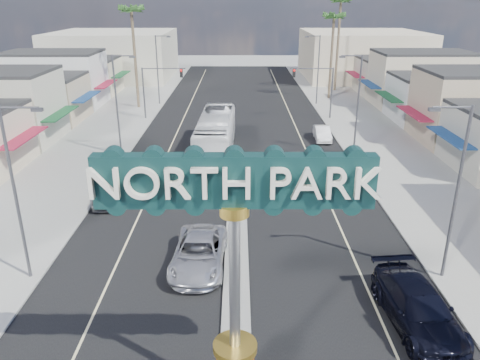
{
  "coord_description": "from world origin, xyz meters",
  "views": [
    {
      "loc": [
        0.14,
        -10.64,
        13.47
      ],
      "look_at": [
        0.19,
        11.95,
        4.65
      ],
      "focal_mm": 35.0,
      "sensor_mm": 36.0,
      "label": 1
    }
  ],
  "objects_px": {
    "traffic_signal_left": "(159,83)",
    "traffic_signal_right": "(317,83)",
    "streetlight_l_mid": "(118,101)",
    "palm_right_far": "(341,6)",
    "gateway_sign": "(235,258)",
    "streetlight_r_mid": "(356,101)",
    "car_parked_left": "(109,191)",
    "suv_left": "(199,253)",
    "suv_right": "(418,307)",
    "streetlight_l_near": "(17,187)",
    "city_bus": "(216,134)",
    "streetlight_l_far": "(159,66)",
    "palm_left_far": "(132,15)",
    "palm_right_mid": "(334,21)",
    "car_parked_right": "(322,133)",
    "streetlight_r_near": "(454,187)",
    "streetlight_r_far": "(317,66)"
  },
  "relations": [
    {
      "from": "traffic_signal_left",
      "to": "traffic_signal_right",
      "type": "xyz_separation_m",
      "value": [
        18.37,
        0.0,
        0.0
      ]
    },
    {
      "from": "streetlight_l_mid",
      "to": "palm_right_far",
      "type": "bearing_deg",
      "value": 51.52
    },
    {
      "from": "gateway_sign",
      "to": "streetlight_l_mid",
      "type": "distance_m",
      "value": 29.91
    },
    {
      "from": "traffic_signal_left",
      "to": "streetlight_r_mid",
      "type": "height_order",
      "value": "streetlight_r_mid"
    },
    {
      "from": "streetlight_r_mid",
      "to": "car_parked_left",
      "type": "height_order",
      "value": "streetlight_r_mid"
    },
    {
      "from": "suv_left",
      "to": "suv_right",
      "type": "xyz_separation_m",
      "value": [
        9.92,
        -4.83,
        0.07
      ]
    },
    {
      "from": "streetlight_l_mid",
      "to": "palm_right_far",
      "type": "xyz_separation_m",
      "value": [
        25.43,
        32.0,
        7.32
      ]
    },
    {
      "from": "streetlight_l_mid",
      "to": "car_parked_left",
      "type": "height_order",
      "value": "streetlight_l_mid"
    },
    {
      "from": "streetlight_l_near",
      "to": "streetlight_r_mid",
      "type": "distance_m",
      "value": 28.9
    },
    {
      "from": "suv_left",
      "to": "city_bus",
      "type": "height_order",
      "value": "city_bus"
    },
    {
      "from": "traffic_signal_left",
      "to": "suv_right",
      "type": "height_order",
      "value": "traffic_signal_left"
    },
    {
      "from": "streetlight_l_far",
      "to": "palm_left_far",
      "type": "distance_m",
      "value": 7.21
    },
    {
      "from": "palm_right_mid",
      "to": "car_parked_right",
      "type": "xyz_separation_m",
      "value": [
        -4.43,
        -20.96,
        -9.9
      ]
    },
    {
      "from": "gateway_sign",
      "to": "streetlight_r_mid",
      "type": "relative_size",
      "value": 1.02
    },
    {
      "from": "gateway_sign",
      "to": "palm_right_mid",
      "type": "distance_m",
      "value": 55.76
    },
    {
      "from": "streetlight_l_near",
      "to": "palm_left_far",
      "type": "bearing_deg",
      "value": 93.67
    },
    {
      "from": "traffic_signal_left",
      "to": "streetlight_r_near",
      "type": "relative_size",
      "value": 0.67
    },
    {
      "from": "streetlight_l_far",
      "to": "city_bus",
      "type": "distance_m",
      "value": 22.88
    },
    {
      "from": "streetlight_l_far",
      "to": "streetlight_r_near",
      "type": "relative_size",
      "value": 1.0
    },
    {
      "from": "streetlight_r_far",
      "to": "suv_right",
      "type": "relative_size",
      "value": 1.46
    },
    {
      "from": "suv_right",
      "to": "palm_right_far",
      "type": "bearing_deg",
      "value": 77.32
    },
    {
      "from": "car_parked_left",
      "to": "car_parked_right",
      "type": "bearing_deg",
      "value": 36.22
    },
    {
      "from": "palm_left_far",
      "to": "palm_right_far",
      "type": "bearing_deg",
      "value": 23.2
    },
    {
      "from": "suv_left",
      "to": "suv_right",
      "type": "relative_size",
      "value": 0.96
    },
    {
      "from": "streetlight_r_near",
      "to": "suv_left",
      "type": "relative_size",
      "value": 1.52
    },
    {
      "from": "palm_left_far",
      "to": "car_parked_left",
      "type": "relative_size",
      "value": 2.8
    },
    {
      "from": "traffic_signal_right",
      "to": "streetlight_l_far",
      "type": "distance_m",
      "value": 21.2
    },
    {
      "from": "car_parked_left",
      "to": "car_parked_right",
      "type": "height_order",
      "value": "car_parked_left"
    },
    {
      "from": "traffic_signal_left",
      "to": "car_parked_right",
      "type": "xyz_separation_m",
      "value": [
        17.75,
        -8.95,
        -3.57
      ]
    },
    {
      "from": "palm_right_mid",
      "to": "city_bus",
      "type": "bearing_deg",
      "value": -120.95
    },
    {
      "from": "palm_right_mid",
      "to": "car_parked_right",
      "type": "distance_m",
      "value": 23.6
    },
    {
      "from": "traffic_signal_left",
      "to": "car_parked_left",
      "type": "xyz_separation_m",
      "value": [
        0.18,
        -24.28,
        -3.48
      ]
    },
    {
      "from": "streetlight_r_mid",
      "to": "suv_right",
      "type": "bearing_deg",
      "value": -96.04
    },
    {
      "from": "traffic_signal_left",
      "to": "streetlight_r_far",
      "type": "bearing_deg",
      "value": 22.2
    },
    {
      "from": "car_parked_left",
      "to": "streetlight_l_mid",
      "type": "bearing_deg",
      "value": 93.06
    },
    {
      "from": "streetlight_l_far",
      "to": "palm_right_mid",
      "type": "xyz_separation_m",
      "value": [
        23.43,
        4.0,
        5.54
      ]
    },
    {
      "from": "streetlight_r_mid",
      "to": "city_bus",
      "type": "bearing_deg",
      "value": 175.48
    },
    {
      "from": "suv_left",
      "to": "car_parked_right",
      "type": "bearing_deg",
      "value": 68.49
    },
    {
      "from": "streetlight_r_near",
      "to": "streetlight_r_far",
      "type": "height_order",
      "value": "same"
    },
    {
      "from": "gateway_sign",
      "to": "city_bus",
      "type": "xyz_separation_m",
      "value": [
        -2.0,
        29.0,
        -4.12
      ]
    },
    {
      "from": "streetlight_r_far",
      "to": "streetlight_l_near",
      "type": "bearing_deg",
      "value": -116.42
    },
    {
      "from": "gateway_sign",
      "to": "traffic_signal_right",
      "type": "distance_m",
      "value": 43.04
    },
    {
      "from": "streetlight_l_mid",
      "to": "suv_right",
      "type": "height_order",
      "value": "streetlight_l_mid"
    },
    {
      "from": "streetlight_l_near",
      "to": "suv_right",
      "type": "height_order",
      "value": "streetlight_l_near"
    },
    {
      "from": "streetlight_r_near",
      "to": "suv_right",
      "type": "relative_size",
      "value": 1.46
    },
    {
      "from": "streetlight_l_near",
      "to": "streetlight_r_mid",
      "type": "bearing_deg",
      "value": 43.79
    },
    {
      "from": "streetlight_r_far",
      "to": "city_bus",
      "type": "bearing_deg",
      "value": -120.61
    },
    {
      "from": "streetlight_l_mid",
      "to": "city_bus",
      "type": "relative_size",
      "value": 0.69
    },
    {
      "from": "traffic_signal_right",
      "to": "streetlight_r_far",
      "type": "bearing_deg",
      "value": 81.14
    },
    {
      "from": "palm_left_far",
      "to": "car_parked_right",
      "type": "height_order",
      "value": "palm_left_far"
    }
  ]
}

